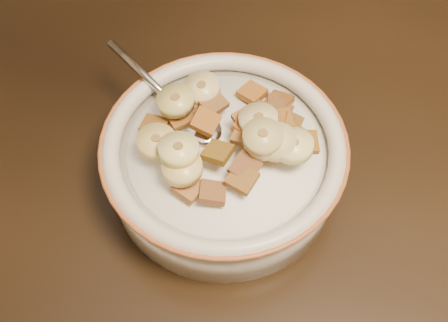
% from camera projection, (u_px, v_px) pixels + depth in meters
% --- Properties ---
extents(cereal_bowl, '(0.19, 0.19, 0.05)m').
position_uv_depth(cereal_bowl, '(224.00, 165.00, 0.48)').
color(cereal_bowl, beige).
rests_on(cereal_bowl, table).
extents(milk, '(0.16, 0.16, 0.00)m').
position_uv_depth(milk, '(224.00, 150.00, 0.46)').
color(milk, white).
rests_on(milk, cereal_bowl).
extents(spoon, '(0.06, 0.05, 0.01)m').
position_uv_depth(spoon, '(198.00, 126.00, 0.46)').
color(spoon, '#B4B4B4').
rests_on(spoon, cereal_bowl).
extents(cereal_square_0, '(0.02, 0.02, 0.01)m').
position_uv_depth(cereal_square_0, '(278.00, 122.00, 0.46)').
color(cereal_square_0, brown).
rests_on(cereal_square_0, milk).
extents(cereal_square_1, '(0.02, 0.02, 0.01)m').
position_uv_depth(cereal_square_1, '(206.00, 122.00, 0.45)').
color(cereal_square_1, '#90521C').
rests_on(cereal_square_1, milk).
extents(cereal_square_2, '(0.03, 0.03, 0.01)m').
position_uv_depth(cereal_square_2, '(213.00, 193.00, 0.42)').
color(cereal_square_2, brown).
rests_on(cereal_square_2, milk).
extents(cereal_square_3, '(0.02, 0.02, 0.01)m').
position_uv_depth(cereal_square_3, '(246.00, 135.00, 0.44)').
color(cereal_square_3, brown).
rests_on(cereal_square_3, milk).
extents(cereal_square_4, '(0.03, 0.03, 0.01)m').
position_uv_depth(cereal_square_4, '(180.00, 116.00, 0.46)').
color(cereal_square_4, brown).
rests_on(cereal_square_4, milk).
extents(cereal_square_5, '(0.02, 0.02, 0.01)m').
position_uv_depth(cereal_square_5, '(245.00, 168.00, 0.43)').
color(cereal_square_5, brown).
rests_on(cereal_square_5, milk).
extents(cereal_square_6, '(0.03, 0.03, 0.01)m').
position_uv_depth(cereal_square_6, '(306.00, 142.00, 0.45)').
color(cereal_square_6, brown).
rests_on(cereal_square_6, milk).
extents(cereal_square_7, '(0.03, 0.03, 0.01)m').
position_uv_depth(cereal_square_7, '(289.00, 132.00, 0.46)').
color(cereal_square_7, brown).
rests_on(cereal_square_7, milk).
extents(cereal_square_8, '(0.02, 0.03, 0.01)m').
position_uv_depth(cereal_square_8, '(248.00, 128.00, 0.45)').
color(cereal_square_8, '#995021').
rests_on(cereal_square_8, milk).
extents(cereal_square_9, '(0.02, 0.02, 0.01)m').
position_uv_depth(cereal_square_9, '(273.00, 121.00, 0.46)').
color(cereal_square_9, brown).
rests_on(cereal_square_9, milk).
extents(cereal_square_10, '(0.03, 0.03, 0.01)m').
position_uv_depth(cereal_square_10, '(248.00, 120.00, 0.45)').
color(cereal_square_10, brown).
rests_on(cereal_square_10, milk).
extents(cereal_square_11, '(0.02, 0.02, 0.01)m').
position_uv_depth(cereal_square_11, '(267.00, 150.00, 0.44)').
color(cereal_square_11, brown).
rests_on(cereal_square_11, milk).
extents(cereal_square_12, '(0.03, 0.03, 0.01)m').
position_uv_depth(cereal_square_12, '(280.00, 120.00, 0.46)').
color(cereal_square_12, brown).
rests_on(cereal_square_12, milk).
extents(cereal_square_13, '(0.02, 0.02, 0.01)m').
position_uv_depth(cereal_square_13, '(279.00, 110.00, 0.47)').
color(cereal_square_13, brown).
rests_on(cereal_square_13, milk).
extents(cereal_square_14, '(0.02, 0.02, 0.01)m').
position_uv_depth(cereal_square_14, '(154.00, 126.00, 0.46)').
color(cereal_square_14, brown).
rests_on(cereal_square_14, milk).
extents(cereal_square_15, '(0.03, 0.03, 0.01)m').
position_uv_depth(cereal_square_15, '(213.00, 103.00, 0.46)').
color(cereal_square_15, brown).
rests_on(cereal_square_15, milk).
extents(cereal_square_16, '(0.02, 0.02, 0.01)m').
position_uv_depth(cereal_square_16, '(242.00, 179.00, 0.42)').
color(cereal_square_16, brown).
rests_on(cereal_square_16, milk).
extents(cereal_square_17, '(0.02, 0.02, 0.01)m').
position_uv_depth(cereal_square_17, '(289.00, 123.00, 0.46)').
color(cereal_square_17, brown).
rests_on(cereal_square_17, milk).
extents(cereal_square_18, '(0.02, 0.02, 0.01)m').
position_uv_depth(cereal_square_18, '(267.00, 113.00, 0.47)').
color(cereal_square_18, brown).
rests_on(cereal_square_18, milk).
extents(cereal_square_19, '(0.03, 0.03, 0.01)m').
position_uv_depth(cereal_square_19, '(252.00, 93.00, 0.48)').
color(cereal_square_19, '#954F19').
rests_on(cereal_square_19, milk).
extents(cereal_square_20, '(0.02, 0.02, 0.01)m').
position_uv_depth(cereal_square_20, '(189.00, 188.00, 0.43)').
color(cereal_square_20, olive).
rests_on(cereal_square_20, milk).
extents(cereal_square_21, '(0.03, 0.03, 0.01)m').
position_uv_depth(cereal_square_21, '(192.00, 99.00, 0.47)').
color(cereal_square_21, '#94592E').
rests_on(cereal_square_21, milk).
extents(cereal_square_22, '(0.02, 0.02, 0.01)m').
position_uv_depth(cereal_square_22, '(279.00, 102.00, 0.48)').
color(cereal_square_22, brown).
rests_on(cereal_square_22, milk).
extents(cereal_square_23, '(0.03, 0.03, 0.01)m').
position_uv_depth(cereal_square_23, '(279.00, 104.00, 0.48)').
color(cereal_square_23, brown).
rests_on(cereal_square_23, milk).
extents(cereal_square_24, '(0.02, 0.02, 0.01)m').
position_uv_depth(cereal_square_24, '(218.00, 152.00, 0.43)').
color(cereal_square_24, brown).
rests_on(cereal_square_24, milk).
extents(cereal_square_25, '(0.03, 0.03, 0.01)m').
position_uv_depth(cereal_square_25, '(175.00, 146.00, 0.44)').
color(cereal_square_25, brown).
rests_on(cereal_square_25, milk).
extents(banana_slice_0, '(0.04, 0.04, 0.02)m').
position_uv_depth(banana_slice_0, '(202.00, 88.00, 0.47)').
color(banana_slice_0, '#C9BB7E').
rests_on(banana_slice_0, milk).
extents(banana_slice_1, '(0.04, 0.04, 0.01)m').
position_uv_depth(banana_slice_1, '(176.00, 101.00, 0.46)').
color(banana_slice_1, '#C8BB64').
rests_on(banana_slice_1, milk).
extents(banana_slice_2, '(0.03, 0.03, 0.01)m').
position_uv_depth(banana_slice_2, '(293.00, 146.00, 0.43)').
color(banana_slice_2, '#FFF18B').
rests_on(banana_slice_2, milk).
extents(banana_slice_3, '(0.03, 0.03, 0.01)m').
position_uv_depth(banana_slice_3, '(182.00, 168.00, 0.42)').
color(banana_slice_3, tan).
rests_on(banana_slice_3, milk).
extents(banana_slice_4, '(0.04, 0.04, 0.02)m').
position_uv_depth(banana_slice_4, '(276.00, 142.00, 0.43)').
color(banana_slice_4, '#C8BC7A').
rests_on(banana_slice_4, milk).
extents(banana_slice_5, '(0.04, 0.04, 0.01)m').
position_uv_depth(banana_slice_5, '(263.00, 137.00, 0.42)').
color(banana_slice_5, tan).
rests_on(banana_slice_5, milk).
extents(banana_slice_6, '(0.04, 0.04, 0.01)m').
position_uv_depth(banana_slice_6, '(258.00, 120.00, 0.44)').
color(banana_slice_6, '#FFE694').
rests_on(banana_slice_6, milk).
extents(banana_slice_7, '(0.04, 0.04, 0.01)m').
position_uv_depth(banana_slice_7, '(156.00, 142.00, 0.44)').
color(banana_slice_7, '#EEC774').
rests_on(banana_slice_7, milk).
extents(banana_slice_8, '(0.03, 0.03, 0.01)m').
position_uv_depth(banana_slice_8, '(179.00, 150.00, 0.42)').
color(banana_slice_8, '#FFEE95').
rests_on(banana_slice_8, milk).
extents(banana_slice_9, '(0.04, 0.04, 0.01)m').
position_uv_depth(banana_slice_9, '(264.00, 141.00, 0.43)').
color(banana_slice_9, beige).
rests_on(banana_slice_9, milk).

